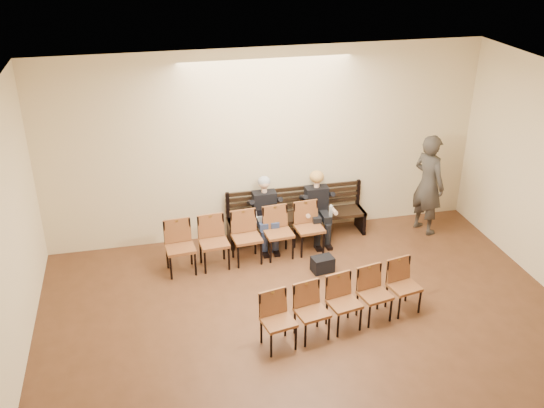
{
  "coord_description": "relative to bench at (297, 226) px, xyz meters",
  "views": [
    {
      "loc": [
        -2.22,
        -4.99,
        5.53
      ],
      "look_at": [
        -0.11,
        4.05,
        1.03
      ],
      "focal_mm": 40.0,
      "sensor_mm": 36.0,
      "label": 1
    }
  ],
  "objects": [
    {
      "name": "room_walls",
      "position": [
        -0.51,
        -3.86,
        2.31
      ],
      "size": [
        8.02,
        10.01,
        3.51
      ],
      "color": "beige",
      "rests_on": "ground"
    },
    {
      "name": "bench",
      "position": [
        0.0,
        0.0,
        0.0
      ],
      "size": [
        2.6,
        0.9,
        0.45
      ],
      "primitive_type": "cube",
      "color": "black",
      "rests_on": "ground"
    },
    {
      "name": "seated_man",
      "position": [
        -0.63,
        -0.12,
        0.4
      ],
      "size": [
        0.52,
        0.72,
        1.25
      ],
      "primitive_type": null,
      "color": "black",
      "rests_on": "ground"
    },
    {
      "name": "seated_woman",
      "position": [
        0.36,
        -0.12,
        0.38
      ],
      "size": [
        0.52,
        0.72,
        1.21
      ],
      "primitive_type": null,
      "color": "black",
      "rests_on": "ground"
    },
    {
      "name": "laptop",
      "position": [
        -0.65,
        -0.27,
        0.34
      ],
      "size": [
        0.34,
        0.28,
        0.23
      ],
      "primitive_type": "cube",
      "rotation": [
        0.0,
        0.0,
        -0.12
      ],
      "color": "#B8B8BD",
      "rests_on": "bench"
    },
    {
      "name": "water_bottle",
      "position": [
        0.51,
        -0.42,
        0.34
      ],
      "size": [
        0.07,
        0.07,
        0.23
      ],
      "primitive_type": "cylinder",
      "rotation": [
        0.0,
        0.0,
        0.04
      ],
      "color": "silver",
      "rests_on": "bench"
    },
    {
      "name": "bag",
      "position": [
        0.11,
        -1.27,
        -0.09
      ],
      "size": [
        0.39,
        0.3,
        0.27
      ],
      "primitive_type": "cube",
      "rotation": [
        0.0,
        0.0,
        0.15
      ],
      "color": "black",
      "rests_on": "ground"
    },
    {
      "name": "passerby",
      "position": [
        2.44,
        -0.29,
        0.88
      ],
      "size": [
        0.77,
        0.94,
        2.21
      ],
      "primitive_type": "imported",
      "rotation": [
        0.0,
        0.0,
        1.91
      ],
      "color": "#35312B",
      "rests_on": "ground"
    },
    {
      "name": "chair_row_front",
      "position": [
        -1.08,
        -0.65,
        0.23
      ],
      "size": [
        2.81,
        0.71,
        0.91
      ],
      "primitive_type": "cube",
      "rotation": [
        0.0,
        0.0,
        0.08
      ],
      "color": "brown",
      "rests_on": "ground"
    },
    {
      "name": "chair_row_back",
      "position": [
        -0.06,
        -2.82,
        0.19
      ],
      "size": [
        2.57,
        0.94,
        0.82
      ],
      "primitive_type": "cube",
      "rotation": [
        0.0,
        0.0,
        0.2
      ],
      "color": "brown",
      "rests_on": "ground"
    }
  ]
}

